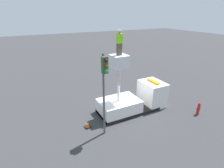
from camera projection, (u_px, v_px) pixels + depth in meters
The scene contains 6 objects.
ground_plane at pixel (128, 111), 14.89m from camera, with size 120.00×120.00×0.00m, color #38383A.
bucket_truck at pixel (134, 99), 14.76m from camera, with size 5.88×2.34×4.91m.
worker at pixel (119, 43), 12.27m from camera, with size 0.40×0.26×1.75m.
traffic_light_pole at pixel (104, 81), 10.54m from camera, with size 0.34×0.57×5.60m.
fire_hydrant at pixel (198, 109), 14.18m from camera, with size 0.47×0.23×1.06m.
traffic_cone_rear at pixel (87, 124), 12.67m from camera, with size 0.46×0.46×0.55m.
Camera 1 is at (-7.10, -10.83, 7.81)m, focal length 28.00 mm.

